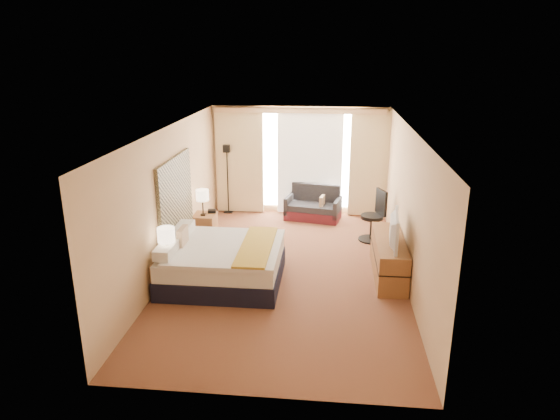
# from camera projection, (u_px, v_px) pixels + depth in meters

# --- Properties ---
(floor) EXTENTS (4.20, 7.00, 0.02)m
(floor) POSITION_uv_depth(u_px,v_px,m) (286.00, 271.00, 9.15)
(floor) COLOR #521917
(floor) RESTS_ON ground
(ceiling) EXTENTS (4.20, 7.00, 0.02)m
(ceiling) POSITION_uv_depth(u_px,v_px,m) (287.00, 129.00, 8.35)
(ceiling) COLOR white
(ceiling) RESTS_ON wall_back
(wall_back) EXTENTS (4.20, 0.02, 2.60)m
(wall_back) POSITION_uv_depth(u_px,v_px,m) (300.00, 161.00, 12.06)
(wall_back) COLOR #E7BF8D
(wall_back) RESTS_ON ground
(wall_front) EXTENTS (4.20, 0.02, 2.60)m
(wall_front) POSITION_uv_depth(u_px,v_px,m) (258.00, 297.00, 5.44)
(wall_front) COLOR #E7BF8D
(wall_front) RESTS_ON ground
(wall_left) EXTENTS (0.02, 7.00, 2.60)m
(wall_left) POSITION_uv_depth(u_px,v_px,m) (170.00, 200.00, 8.95)
(wall_left) COLOR #E7BF8D
(wall_left) RESTS_ON ground
(wall_right) EXTENTS (0.02, 7.00, 2.60)m
(wall_right) POSITION_uv_depth(u_px,v_px,m) (408.00, 207.00, 8.54)
(wall_right) COLOR #E7BF8D
(wall_right) RESTS_ON ground
(headboard) EXTENTS (0.06, 1.85, 1.50)m
(headboard) POSITION_uv_depth(u_px,v_px,m) (176.00, 198.00, 9.14)
(headboard) COLOR black
(headboard) RESTS_ON wall_left
(nightstand_left) EXTENTS (0.45, 0.52, 0.55)m
(nightstand_left) POSITION_uv_depth(u_px,v_px,m) (168.00, 278.00, 8.25)
(nightstand_left) COLOR olive
(nightstand_left) RESTS_ON floor
(nightstand_right) EXTENTS (0.45, 0.52, 0.55)m
(nightstand_right) POSITION_uv_depth(u_px,v_px,m) (205.00, 227.00, 10.62)
(nightstand_right) COLOR olive
(nightstand_right) RESTS_ON floor
(media_dresser) EXTENTS (0.50, 1.80, 0.70)m
(media_dresser) POSITION_uv_depth(u_px,v_px,m) (389.00, 257.00, 8.86)
(media_dresser) COLOR olive
(media_dresser) RESTS_ON floor
(window) EXTENTS (2.30, 0.02, 2.30)m
(window) POSITION_uv_depth(u_px,v_px,m) (310.00, 160.00, 12.00)
(window) COLOR white
(window) RESTS_ON wall_back
(curtains) EXTENTS (4.12, 0.19, 2.56)m
(curtains) POSITION_uv_depth(u_px,v_px,m) (299.00, 157.00, 11.92)
(curtains) COLOR beige
(curtains) RESTS_ON floor
(bed) EXTENTS (1.99, 1.82, 0.97)m
(bed) POSITION_uv_depth(u_px,v_px,m) (223.00, 263.00, 8.64)
(bed) COLOR black
(bed) RESTS_ON floor
(loveseat) EXTENTS (1.38, 0.92, 0.80)m
(loveseat) POSITION_uv_depth(u_px,v_px,m) (313.00, 208.00, 11.91)
(loveseat) COLOR #581922
(loveseat) RESTS_ON floor
(floor_lamp) EXTENTS (0.21, 0.21, 1.69)m
(floor_lamp) POSITION_uv_depth(u_px,v_px,m) (227.00, 165.00, 12.07)
(floor_lamp) COLOR black
(floor_lamp) RESTS_ON floor
(desk_chair) EXTENTS (0.55, 0.55, 1.10)m
(desk_chair) POSITION_uv_depth(u_px,v_px,m) (375.00, 218.00, 10.49)
(desk_chair) COLOR black
(desk_chair) RESTS_ON floor
(lamp_left) EXTENTS (0.28, 0.28, 0.59)m
(lamp_left) POSITION_uv_depth(u_px,v_px,m) (166.00, 236.00, 8.05)
(lamp_left) COLOR black
(lamp_left) RESTS_ON nightstand_left
(lamp_right) EXTENTS (0.26, 0.26, 0.56)m
(lamp_right) POSITION_uv_depth(u_px,v_px,m) (202.00, 196.00, 10.34)
(lamp_right) COLOR black
(lamp_right) RESTS_ON nightstand_right
(tissue_box) EXTENTS (0.13, 0.13, 0.10)m
(tissue_box) POSITION_uv_depth(u_px,v_px,m) (172.00, 258.00, 8.21)
(tissue_box) COLOR #80A8C7
(tissue_box) RESTS_ON nightstand_left
(telephone) EXTENTS (0.19, 0.16, 0.07)m
(telephone) POSITION_uv_depth(u_px,v_px,m) (212.00, 211.00, 10.64)
(telephone) COLOR black
(telephone) RESTS_ON nightstand_right
(television) EXTENTS (0.23, 1.00, 0.57)m
(television) POSITION_uv_depth(u_px,v_px,m) (390.00, 230.00, 8.39)
(television) COLOR black
(television) RESTS_ON media_dresser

